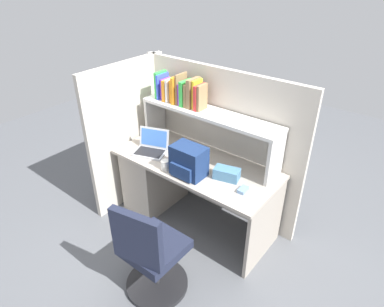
% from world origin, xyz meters
% --- Properties ---
extents(ground_plane, '(8.00, 8.00, 0.00)m').
position_xyz_m(ground_plane, '(0.00, 0.00, 0.00)').
color(ground_plane, '#595B60').
extents(desk, '(1.60, 0.70, 0.73)m').
position_xyz_m(desk, '(-0.39, 0.00, 0.40)').
color(desk, '#AAA093').
rests_on(desk, ground_plane).
extents(cubicle_partition_rear, '(1.84, 0.05, 1.55)m').
position_xyz_m(cubicle_partition_rear, '(0.00, 0.38, 0.78)').
color(cubicle_partition_rear, '#BCB5A8').
rests_on(cubicle_partition_rear, ground_plane).
extents(cubicle_partition_left, '(0.05, 1.06, 1.55)m').
position_xyz_m(cubicle_partition_left, '(-0.85, -0.05, 0.78)').
color(cubicle_partition_left, '#BCB5A8').
rests_on(cubicle_partition_left, ground_plane).
extents(overhead_hutch, '(1.44, 0.28, 0.45)m').
position_xyz_m(overhead_hutch, '(0.00, 0.20, 1.08)').
color(overhead_hutch, beige).
rests_on(overhead_hutch, desk).
extents(reference_books_on_shelf, '(0.56, 0.19, 0.29)m').
position_xyz_m(reference_books_on_shelf, '(-0.34, 0.20, 1.30)').
color(reference_books_on_shelf, green).
rests_on(reference_books_on_shelf, overhead_hutch).
extents(laptop, '(0.38, 0.34, 0.22)m').
position_xyz_m(laptop, '(-0.47, -0.11, 0.78)').
color(laptop, '#B7BABF').
rests_on(laptop, desk).
extents(backpack, '(0.30, 0.23, 0.28)m').
position_xyz_m(backpack, '(0.08, -0.20, 0.87)').
color(backpack, navy).
rests_on(backpack, desk).
extents(computer_mouse, '(0.06, 0.11, 0.03)m').
position_xyz_m(computer_mouse, '(0.59, -0.11, 0.75)').
color(computer_mouse, '#7299C6').
rests_on(computer_mouse, desk).
extents(paper_cup, '(0.08, 0.08, 0.09)m').
position_xyz_m(paper_cup, '(-0.15, -0.26, 0.77)').
color(paper_cup, white).
rests_on(paper_cup, desk).
extents(tissue_box, '(0.24, 0.17, 0.10)m').
position_xyz_m(tissue_box, '(0.38, -0.04, 0.78)').
color(tissue_box, teal).
rests_on(tissue_box, desk).
extents(office_chair, '(0.52, 0.52, 0.93)m').
position_xyz_m(office_chair, '(0.25, -0.88, 0.39)').
color(office_chair, black).
rests_on(office_chair, ground_plane).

